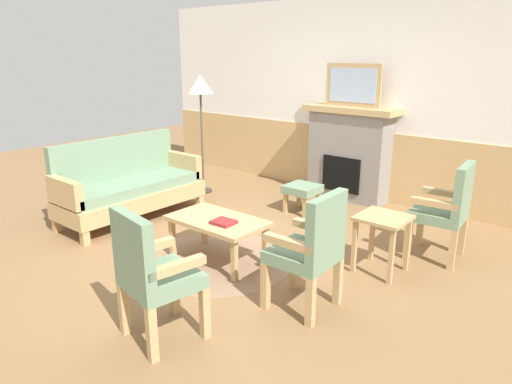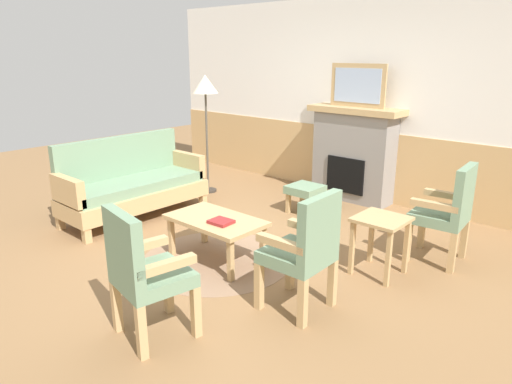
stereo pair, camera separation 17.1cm
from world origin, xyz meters
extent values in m
plane|color=olive|center=(0.00, 0.00, 0.00)|extent=(14.00, 14.00, 0.00)
cube|color=white|center=(0.00, 2.60, 1.35)|extent=(7.20, 0.12, 2.70)
cube|color=tan|center=(0.00, 2.53, 0.47)|extent=(7.20, 0.02, 0.95)
cube|color=gray|center=(0.00, 2.35, 0.60)|extent=(1.10, 0.36, 1.20)
cube|color=black|center=(0.00, 2.16, 0.38)|extent=(0.56, 0.02, 0.48)
cube|color=tan|center=(0.00, 2.35, 1.24)|extent=(1.30, 0.44, 0.08)
cube|color=tan|center=(0.00, 2.35, 1.56)|extent=(0.80, 0.03, 0.56)
cube|color=#9EB2D1|center=(0.00, 2.33, 1.56)|extent=(0.68, 0.01, 0.44)
cube|color=tan|center=(-1.31, -0.93, 0.08)|extent=(0.08, 0.08, 0.16)
cube|color=tan|center=(-1.31, 0.75, 0.08)|extent=(0.08, 0.08, 0.16)
cube|color=tan|center=(-1.91, -0.93, 0.08)|extent=(0.08, 0.08, 0.16)
cube|color=tan|center=(-1.91, 0.75, 0.08)|extent=(0.08, 0.08, 0.16)
cube|color=tan|center=(-1.61, -0.09, 0.26)|extent=(0.70, 1.80, 0.20)
cube|color=gray|center=(-1.61, -0.09, 0.42)|extent=(0.60, 1.70, 0.12)
cube|color=gray|center=(-1.91, -0.09, 0.73)|extent=(0.10, 1.70, 0.50)
cube|color=tan|center=(-1.61, -0.94, 0.53)|extent=(0.60, 0.10, 0.30)
cube|color=tan|center=(-1.61, 0.76, 0.53)|extent=(0.60, 0.10, 0.30)
cube|color=tan|center=(-0.37, -0.51, 0.20)|extent=(0.05, 0.05, 0.40)
cube|color=tan|center=(0.47, -0.51, 0.20)|extent=(0.05, 0.05, 0.40)
cube|color=tan|center=(-0.37, -0.07, 0.20)|extent=(0.05, 0.05, 0.40)
cube|color=tan|center=(0.47, -0.07, 0.20)|extent=(0.05, 0.05, 0.40)
cube|color=tan|center=(0.05, -0.29, 0.42)|extent=(0.96, 0.56, 0.04)
cylinder|color=#896B51|center=(0.05, -0.29, 0.00)|extent=(1.49, 1.49, 0.01)
cube|color=maroon|center=(0.19, -0.35, 0.46)|extent=(0.22, 0.19, 0.03)
cube|color=tan|center=(-0.29, 1.29, 0.13)|extent=(0.05, 0.05, 0.26)
cube|color=tan|center=(0.01, 1.29, 0.13)|extent=(0.05, 0.05, 0.26)
cube|color=tan|center=(-0.29, 1.59, 0.13)|extent=(0.05, 0.05, 0.26)
cube|color=tan|center=(0.01, 1.59, 0.13)|extent=(0.05, 0.05, 0.26)
cube|color=gray|center=(-0.14, 1.44, 0.31)|extent=(0.40, 0.40, 0.10)
cube|color=tan|center=(0.96, -0.69, 0.20)|extent=(0.06, 0.06, 0.40)
cube|color=tan|center=(0.95, -0.27, 0.20)|extent=(0.06, 0.06, 0.40)
cube|color=tan|center=(1.38, -0.67, 0.20)|extent=(0.06, 0.06, 0.40)
cube|color=tan|center=(1.37, -0.25, 0.20)|extent=(0.06, 0.06, 0.40)
cube|color=gray|center=(1.17, -0.47, 0.45)|extent=(0.49, 0.49, 0.10)
cube|color=gray|center=(1.37, -0.47, 0.74)|extent=(0.09, 0.48, 0.48)
cube|color=tan|center=(1.17, -0.68, 0.62)|extent=(0.44, 0.08, 0.06)
cube|color=tan|center=(1.16, -0.27, 0.62)|extent=(0.44, 0.08, 0.06)
cube|color=tan|center=(1.46, 0.94, 0.20)|extent=(0.06, 0.06, 0.40)
cube|color=tan|center=(1.43, 1.36, 0.20)|extent=(0.06, 0.06, 0.40)
cube|color=tan|center=(1.88, 0.98, 0.20)|extent=(0.06, 0.06, 0.40)
cube|color=tan|center=(1.84, 1.40, 0.20)|extent=(0.06, 0.06, 0.40)
cube|color=gray|center=(1.65, 1.17, 0.45)|extent=(0.52, 0.52, 0.10)
cube|color=gray|center=(1.85, 1.19, 0.74)|extent=(0.12, 0.49, 0.48)
cube|color=tan|center=(1.67, 0.97, 0.62)|extent=(0.44, 0.11, 0.06)
cube|color=tan|center=(1.64, 1.37, 0.62)|extent=(0.44, 0.11, 0.06)
cube|color=tan|center=(0.47, -1.20, 0.20)|extent=(0.07, 0.07, 0.40)
cube|color=tan|center=(0.88, -1.28, 0.20)|extent=(0.07, 0.07, 0.40)
cube|color=tan|center=(0.39, -1.62, 0.20)|extent=(0.07, 0.07, 0.40)
cube|color=tan|center=(0.81, -1.69, 0.20)|extent=(0.07, 0.07, 0.40)
cube|color=gray|center=(0.64, -1.45, 0.45)|extent=(0.56, 0.56, 0.10)
cube|color=gray|center=(0.60, -1.64, 0.74)|extent=(0.49, 0.16, 0.48)
cube|color=tan|center=(0.44, -1.41, 0.62)|extent=(0.14, 0.45, 0.06)
cube|color=tan|center=(0.84, -1.48, 0.62)|extent=(0.14, 0.45, 0.06)
cube|color=tan|center=(1.20, 0.69, 0.26)|extent=(0.04, 0.04, 0.52)
cube|color=tan|center=(1.56, 0.69, 0.26)|extent=(0.04, 0.04, 0.52)
cube|color=tan|center=(1.20, 0.33, 0.26)|extent=(0.04, 0.04, 0.52)
cube|color=tan|center=(1.56, 0.33, 0.26)|extent=(0.04, 0.04, 0.52)
cube|color=tan|center=(1.38, 0.51, 0.54)|extent=(0.44, 0.44, 0.03)
cylinder|color=#332D28|center=(-1.76, 1.26, 0.01)|extent=(0.24, 0.24, 0.03)
cylinder|color=#4C473D|center=(-1.76, 1.26, 0.73)|extent=(0.03, 0.03, 1.40)
cone|color=beige|center=(-1.76, 1.26, 1.55)|extent=(0.36, 0.36, 0.25)
camera|label=1|loc=(3.03, -3.29, 1.99)|focal=32.58mm
camera|label=2|loc=(3.16, -3.17, 1.99)|focal=32.58mm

